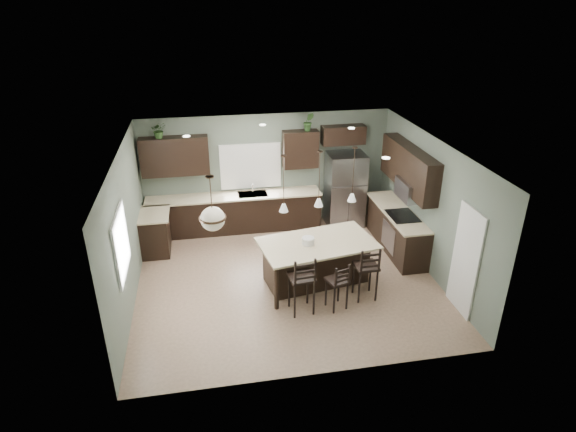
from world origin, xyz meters
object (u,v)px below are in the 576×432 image
at_px(kitchen_island, 317,263).
at_px(bar_stool_center, 337,285).
at_px(refrigerator, 345,190).
at_px(serving_dish, 308,241).
at_px(bar_stool_left, 301,283).
at_px(plant_back_left, 159,130).
at_px(bar_stool_right, 366,272).

xyz_separation_m(kitchen_island, bar_stool_center, (0.16, -0.90, 0.03)).
relative_size(refrigerator, bar_stool_center, 1.90).
height_order(refrigerator, serving_dish, refrigerator).
xyz_separation_m(bar_stool_left, bar_stool_center, (0.66, -0.02, -0.11)).
distance_m(refrigerator, bar_stool_center, 3.66).
bearing_deg(bar_stool_left, plant_back_left, 118.56).
xyz_separation_m(bar_stool_left, bar_stool_right, (1.29, 0.22, -0.03)).
xyz_separation_m(bar_stool_center, plant_back_left, (-3.18, 3.67, 2.10)).
bearing_deg(serving_dish, kitchen_island, 9.68).
relative_size(serving_dish, plant_back_left, 0.66).
bearing_deg(bar_stool_left, kitchen_island, 54.41).
relative_size(bar_stool_left, bar_stool_right, 1.04).
xyz_separation_m(serving_dish, bar_stool_left, (-0.30, -0.85, -0.40)).
height_order(bar_stool_right, plant_back_left, plant_back_left).
distance_m(kitchen_island, serving_dish, 0.57).
xyz_separation_m(bar_stool_left, plant_back_left, (-2.51, 3.65, 1.99)).
relative_size(bar_stool_left, bar_stool_center, 1.22).
distance_m(kitchen_island, plant_back_left, 4.61).
relative_size(refrigerator, bar_stool_right, 1.62).
xyz_separation_m(kitchen_island, plant_back_left, (-3.01, 2.77, 2.12)).
distance_m(serving_dish, bar_stool_left, 0.98).
bearing_deg(serving_dish, refrigerator, 59.69).
xyz_separation_m(refrigerator, serving_dish, (-1.51, -2.58, 0.07)).
bearing_deg(bar_stool_center, refrigerator, 53.75).
bearing_deg(bar_stool_left, bar_stool_center, -7.44).
bearing_deg(refrigerator, bar_stool_right, -99.21).
xyz_separation_m(refrigerator, bar_stool_center, (-1.15, -3.44, -0.44)).
height_order(serving_dish, plant_back_left, plant_back_left).
xyz_separation_m(serving_dish, bar_stool_center, (0.36, -0.86, -0.51)).
bearing_deg(bar_stool_right, bar_stool_left, -171.94).
height_order(kitchen_island, bar_stool_left, bar_stool_left).
distance_m(bar_stool_left, bar_stool_right, 1.31).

